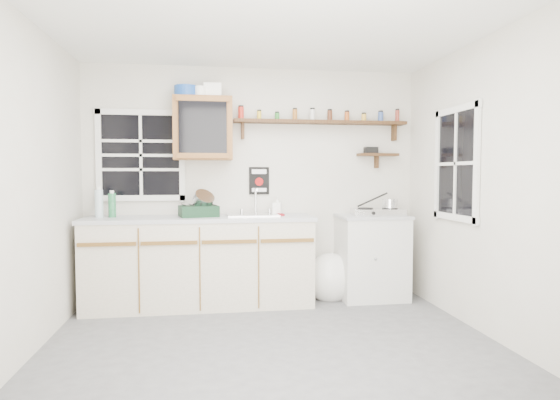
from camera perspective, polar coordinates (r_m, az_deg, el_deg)
The scene contains 18 objects.
room at distance 3.55m, azimuth -0.71°, elevation 1.53°, with size 3.64×3.24×2.54m.
main_cabinet at distance 4.90m, azimuth -9.66°, elevation -7.36°, with size 2.31×0.63×0.92m.
right_cabinet at distance 5.22m, azimuth 11.09°, elevation -6.78°, with size 0.73×0.57×0.91m.
sink at distance 4.86m, azimuth -3.36°, elevation -1.81°, with size 0.52×0.44×0.29m.
upper_cabinet at distance 4.98m, azimuth -9.37°, elevation 8.58°, with size 0.60×0.32×0.65m.
upper_cabinet_clutter at distance 5.03m, azimuth -10.14°, elevation 12.93°, with size 0.48×0.24×0.14m.
spice_shelf at distance 5.20m, azimuth 5.00°, elevation 9.53°, with size 1.91×0.18×0.35m.
secondary_shelf at distance 5.37m, azimuth 11.58°, elevation 5.50°, with size 0.45×0.16×0.24m.
warning_sign at distance 5.13m, azimuth -2.56°, elevation 2.36°, with size 0.22×0.02×0.30m.
window_back at distance 5.15m, azimuth -16.59°, elevation 5.24°, with size 0.93×0.03×0.98m.
window_right at distance 4.65m, azimuth 20.69°, elevation 4.17°, with size 0.03×0.78×1.08m.
water_bottles at distance 4.97m, azimuth -20.60°, elevation -0.44°, with size 0.20×0.11×0.31m.
dish_rack at distance 4.83m, azimuth -9.73°, elevation -0.94°, with size 0.43×0.35×0.28m.
soap_bottle at distance 4.98m, azimuth -0.33°, elevation -0.69°, with size 0.09×0.09×0.19m, color white.
rag at distance 4.88m, azimuth -0.38°, elevation -1.80°, with size 0.14×0.12×0.02m, color maroon.
hotplate at distance 5.16m, azimuth 11.82°, elevation -1.41°, with size 0.58×0.36×0.08m.
saucepan at distance 5.20m, azimuth 13.17°, elevation -0.44°, with size 0.41×0.21×0.18m.
trash_bag at distance 5.17m, azimuth 6.13°, elevation -9.40°, with size 0.47×0.42×0.53m.
Camera 1 is at (-0.48, -3.51, 1.35)m, focal length 30.00 mm.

